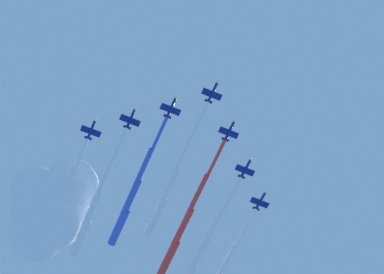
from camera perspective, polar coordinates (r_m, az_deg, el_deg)
name	(u,v)px	position (r m, az deg, el deg)	size (l,w,h in m)	color
jet_lead	(169,187)	(238.14, -2.41, -5.14)	(71.12, 31.18, 3.86)	navy
jet_port_inner	(182,229)	(245.81, -1.06, -9.43)	(76.88, 33.63, 3.75)	navy
jet_starboard_inner	(131,199)	(237.96, -6.30, -6.31)	(69.01, 30.24, 3.85)	navy
jet_port_mid	(199,256)	(250.50, 0.71, -12.12)	(72.57, 30.53, 3.82)	navy
jet_starboard_mid	(92,210)	(244.90, -10.19, -7.33)	(70.52, 30.58, 3.78)	navy
jet_starboard_outer	(57,217)	(251.56, -13.61, -7.94)	(68.63, 30.44, 3.73)	navy
cloud_puff	(50,208)	(263.07, -14.33, -7.09)	(54.83, 39.83, 39.17)	white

